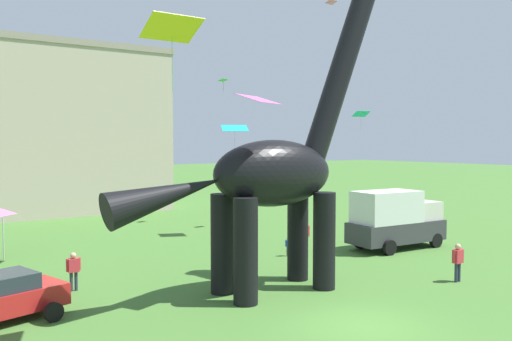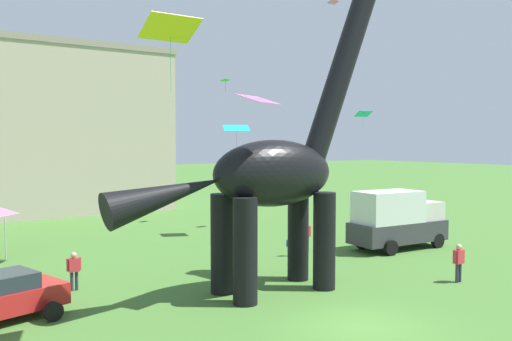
{
  "view_description": "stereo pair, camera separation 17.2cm",
  "coord_description": "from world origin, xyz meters",
  "px_view_note": "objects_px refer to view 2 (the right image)",
  "views": [
    {
      "loc": [
        -11.84,
        -11.89,
        5.78
      ],
      "look_at": [
        -0.58,
        5.22,
        4.71
      ],
      "focal_mm": 36.98,
      "sensor_mm": 36.0,
      "label": 1
    },
    {
      "loc": [
        -11.7,
        -11.99,
        5.78
      ],
      "look_at": [
        -0.58,
        5.22,
        4.71
      ],
      "focal_mm": 36.98,
      "sensor_mm": 36.0,
      "label": 2
    }
  ],
  "objects_px": {
    "person_vendor_side": "(459,259)",
    "kite_near_low": "(258,99)",
    "kite_mid_right": "(225,80)",
    "person_watching_child": "(306,233)",
    "parked_box_truck": "(397,219)",
    "person_far_spectator": "(74,267)",
    "kite_near_high": "(170,29)",
    "kite_far_left": "(363,114)",
    "dinosaur_sculpture": "(273,173)",
    "person_near_flyer": "(289,245)",
    "kite_apex": "(333,2)",
    "kite_high_left": "(236,128)"
  },
  "relations": [
    {
      "from": "person_vendor_side",
      "to": "kite_near_low",
      "type": "height_order",
      "value": "kite_near_low"
    },
    {
      "from": "parked_box_truck",
      "to": "person_vendor_side",
      "type": "distance_m",
      "value": 7.02
    },
    {
      "from": "parked_box_truck",
      "to": "kite_far_left",
      "type": "relative_size",
      "value": 3.68
    },
    {
      "from": "person_far_spectator",
      "to": "kite_near_high",
      "type": "relative_size",
      "value": 0.74
    },
    {
      "from": "person_far_spectator",
      "to": "kite_near_high",
      "type": "distance_m",
      "value": 10.84
    },
    {
      "from": "person_near_flyer",
      "to": "kite_near_low",
      "type": "bearing_deg",
      "value": 34.95
    },
    {
      "from": "kite_high_left",
      "to": "person_near_flyer",
      "type": "bearing_deg",
      "value": -97.19
    },
    {
      "from": "person_far_spectator",
      "to": "kite_mid_right",
      "type": "xyz_separation_m",
      "value": [
        13.83,
        12.34,
        9.4
      ]
    },
    {
      "from": "person_near_flyer",
      "to": "kite_far_left",
      "type": "height_order",
      "value": "kite_far_left"
    },
    {
      "from": "parked_box_truck",
      "to": "person_far_spectator",
      "type": "bearing_deg",
      "value": 179.02
    },
    {
      "from": "dinosaur_sculpture",
      "to": "kite_mid_right",
      "type": "distance_m",
      "value": 19.04
    },
    {
      "from": "dinosaur_sculpture",
      "to": "kite_far_left",
      "type": "distance_m",
      "value": 20.32
    },
    {
      "from": "dinosaur_sculpture",
      "to": "person_near_flyer",
      "type": "relative_size",
      "value": 12.9
    },
    {
      "from": "parked_box_truck",
      "to": "person_near_flyer",
      "type": "height_order",
      "value": "parked_box_truck"
    },
    {
      "from": "parked_box_truck",
      "to": "person_near_flyer",
      "type": "relative_size",
      "value": 5.77
    },
    {
      "from": "person_near_flyer",
      "to": "kite_far_left",
      "type": "relative_size",
      "value": 0.64
    },
    {
      "from": "kite_near_low",
      "to": "kite_high_left",
      "type": "bearing_deg",
      "value": 62.39
    },
    {
      "from": "kite_apex",
      "to": "kite_near_low",
      "type": "bearing_deg",
      "value": -139.45
    },
    {
      "from": "person_near_flyer",
      "to": "person_watching_child",
      "type": "distance_m",
      "value": 1.66
    },
    {
      "from": "kite_near_high",
      "to": "kite_mid_right",
      "type": "distance_m",
      "value": 23.39
    },
    {
      "from": "person_watching_child",
      "to": "kite_far_left",
      "type": "xyz_separation_m",
      "value": [
        10.4,
        6.44,
        6.97
      ]
    },
    {
      "from": "kite_mid_right",
      "to": "person_watching_child",
      "type": "bearing_deg",
      "value": -97.44
    },
    {
      "from": "person_vendor_side",
      "to": "kite_high_left",
      "type": "xyz_separation_m",
      "value": [
        -2.05,
        14.58,
        5.74
      ]
    },
    {
      "from": "person_watching_child",
      "to": "kite_apex",
      "type": "height_order",
      "value": "kite_apex"
    },
    {
      "from": "person_watching_child",
      "to": "kite_far_left",
      "type": "height_order",
      "value": "kite_far_left"
    },
    {
      "from": "parked_box_truck",
      "to": "kite_apex",
      "type": "height_order",
      "value": "kite_apex"
    },
    {
      "from": "parked_box_truck",
      "to": "person_far_spectator",
      "type": "relative_size",
      "value": 3.77
    },
    {
      "from": "person_far_spectator",
      "to": "person_watching_child",
      "type": "bearing_deg",
      "value": -167.08
    },
    {
      "from": "kite_near_high",
      "to": "kite_far_left",
      "type": "height_order",
      "value": "kite_near_high"
    },
    {
      "from": "person_near_flyer",
      "to": "kite_high_left",
      "type": "height_order",
      "value": "kite_high_left"
    },
    {
      "from": "kite_near_high",
      "to": "kite_mid_right",
      "type": "bearing_deg",
      "value": 56.69
    },
    {
      "from": "person_far_spectator",
      "to": "kite_near_high",
      "type": "xyz_separation_m",
      "value": [
        1.01,
        -7.18,
        8.06
      ]
    },
    {
      "from": "person_vendor_side",
      "to": "person_near_flyer",
      "type": "bearing_deg",
      "value": -64.55
    },
    {
      "from": "person_far_spectator",
      "to": "kite_apex",
      "type": "distance_m",
      "value": 24.35
    },
    {
      "from": "person_far_spectator",
      "to": "kite_apex",
      "type": "bearing_deg",
      "value": -153.31
    },
    {
      "from": "kite_apex",
      "to": "person_near_flyer",
      "type": "bearing_deg",
      "value": -143.75
    },
    {
      "from": "kite_near_low",
      "to": "person_near_flyer",
      "type": "bearing_deg",
      "value": 45.68
    },
    {
      "from": "parked_box_truck",
      "to": "person_vendor_side",
      "type": "bearing_deg",
      "value": -113.87
    },
    {
      "from": "kite_apex",
      "to": "parked_box_truck",
      "type": "bearing_deg",
      "value": -103.62
    },
    {
      "from": "dinosaur_sculpture",
      "to": "person_far_spectator",
      "type": "height_order",
      "value": "dinosaur_sculpture"
    },
    {
      "from": "person_vendor_side",
      "to": "kite_near_high",
      "type": "height_order",
      "value": "kite_near_high"
    },
    {
      "from": "parked_box_truck",
      "to": "person_near_flyer",
      "type": "xyz_separation_m",
      "value": [
        -6.06,
        1.66,
        -1.05
      ]
    },
    {
      "from": "person_near_flyer",
      "to": "kite_near_low",
      "type": "height_order",
      "value": "kite_near_low"
    },
    {
      "from": "kite_apex",
      "to": "kite_near_high",
      "type": "height_order",
      "value": "kite_apex"
    },
    {
      "from": "dinosaur_sculpture",
      "to": "person_vendor_side",
      "type": "xyz_separation_m",
      "value": [
        7.22,
        -3.14,
        -3.64
      ]
    },
    {
      "from": "person_far_spectator",
      "to": "kite_near_high",
      "type": "bearing_deg",
      "value": 106.21
    },
    {
      "from": "dinosaur_sculpture",
      "to": "kite_near_high",
      "type": "xyz_separation_m",
      "value": [
        -5.49,
        -2.89,
        4.37
      ]
    },
    {
      "from": "person_watching_child",
      "to": "kite_mid_right",
      "type": "height_order",
      "value": "kite_mid_right"
    },
    {
      "from": "kite_high_left",
      "to": "kite_near_high",
      "type": "height_order",
      "value": "kite_near_high"
    },
    {
      "from": "kite_high_left",
      "to": "kite_mid_right",
      "type": "xyz_separation_m",
      "value": [
        2.16,
        5.18,
        3.61
      ]
    }
  ]
}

